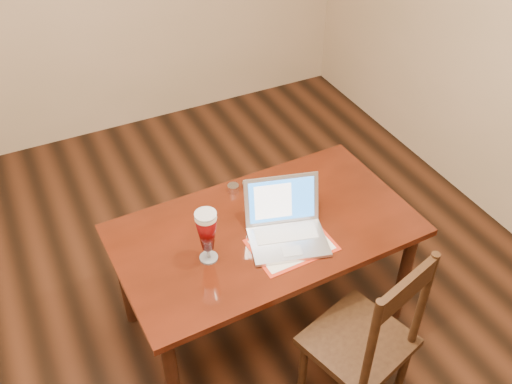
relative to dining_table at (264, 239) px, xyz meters
name	(u,v)px	position (x,y,z in m)	size (l,w,h in m)	color
ground	(198,382)	(-0.48, -0.22, -0.62)	(5.00, 5.00, 0.00)	black
room_shell	(161,68)	(-0.48, -0.22, 1.15)	(4.51, 5.01, 2.71)	tan
dining_table	(264,239)	(0.00, 0.00, 0.00)	(1.49, 0.87, 0.96)	#441409
dining_chair	(365,342)	(0.17, -0.65, -0.14)	(0.52, 0.51, 1.00)	#321D0E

